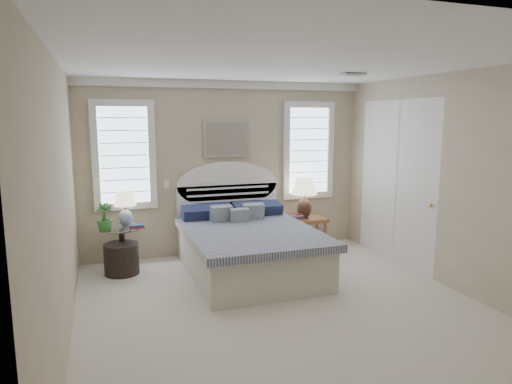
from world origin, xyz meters
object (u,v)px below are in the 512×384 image
object	(u,v)px
bed	(247,245)
nightstand_right	(310,226)
floor_pot	(122,259)
lamp_left	(125,204)
side_table_left	(122,244)
lamp_right	(304,193)

from	to	relation	value
bed	nightstand_right	bearing A→B (deg)	28.03
bed	floor_pot	world-z (taller)	bed
nightstand_right	lamp_left	xyz separation A→B (m)	(-2.88, -0.02, 0.55)
side_table_left	lamp_right	xyz separation A→B (m)	(2.86, 0.15, 0.55)
lamp_left	bed	bearing A→B (deg)	-22.93
floor_pot	lamp_left	distance (m)	0.76
lamp_right	side_table_left	bearing A→B (deg)	-177.05
nightstand_right	lamp_right	bearing A→B (deg)	151.54
nightstand_right	lamp_right	distance (m)	0.56
bed	side_table_left	distance (m)	1.75
nightstand_right	floor_pot	world-z (taller)	nightstand_right
bed	floor_pot	size ratio (longest dim) A/B	4.83
floor_pot	lamp_right	distance (m)	2.99
lamp_right	lamp_left	bearing A→B (deg)	-178.56
floor_pot	side_table_left	bearing A→B (deg)	79.59
nightstand_right	side_table_left	bearing A→B (deg)	-178.06
floor_pot	nightstand_right	bearing A→B (deg)	4.39
floor_pot	lamp_right	xyz separation A→B (m)	(2.89, 0.28, 0.73)
bed	lamp_left	size ratio (longest dim) A/B	4.49
bed	nightstand_right	xyz separation A→B (m)	(1.30, 0.69, 0.00)
bed	side_table_left	world-z (taller)	bed
side_table_left	nightstand_right	xyz separation A→B (m)	(2.95, 0.10, -0.00)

